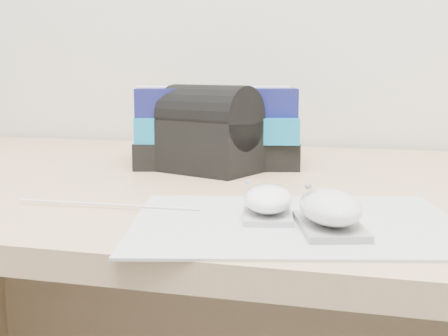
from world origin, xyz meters
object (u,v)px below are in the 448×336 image
(mouse_rear, at_px, (268,201))
(pouch, at_px, (210,130))
(book_stack, at_px, (218,125))
(mouse_front, at_px, (330,210))
(desk, at_px, (303,319))

(mouse_rear, xyz_separation_m, pouch, (-0.15, 0.28, 0.05))
(mouse_rear, distance_m, book_stack, 0.42)
(mouse_front, distance_m, book_stack, 0.48)
(mouse_rear, xyz_separation_m, book_stack, (-0.16, 0.38, 0.04))
(mouse_rear, bearing_deg, pouch, 117.98)
(book_stack, distance_m, pouch, 0.10)
(mouse_rear, relative_size, book_stack, 0.34)
(desk, xyz_separation_m, book_stack, (-0.16, 0.08, 0.30))
(mouse_rear, distance_m, mouse_front, 0.08)
(desk, distance_m, mouse_front, 0.43)
(desk, xyz_separation_m, mouse_rear, (0.00, -0.30, 0.25))
(desk, bearing_deg, pouch, -170.95)
(book_stack, bearing_deg, desk, -26.00)
(desk, relative_size, book_stack, 5.24)
(desk, bearing_deg, mouse_front, -78.31)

